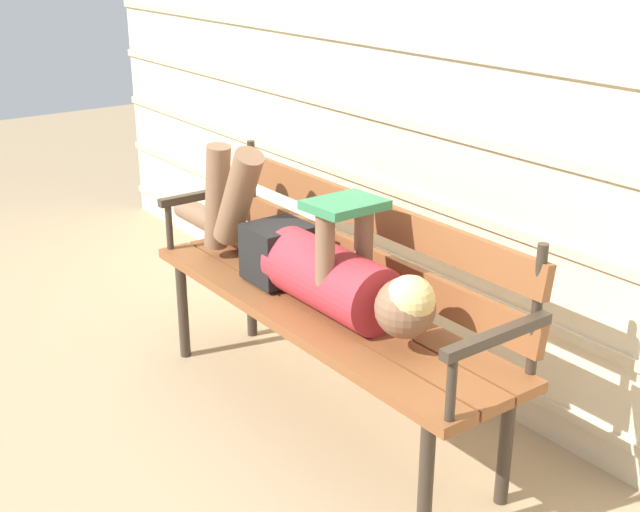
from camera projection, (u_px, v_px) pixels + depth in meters
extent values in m
plane|color=tan|center=(309.00, 422.00, 3.09)|extent=(12.00, 12.00, 0.00)
cube|color=beige|center=(455.00, 52.00, 2.98)|extent=(5.39, 0.06, 2.56)
cube|color=beige|center=(432.00, 342.00, 3.37)|extent=(5.39, 0.02, 0.04)
cube|color=beige|center=(436.00, 277.00, 3.27)|extent=(5.39, 0.02, 0.04)
cube|color=beige|center=(440.00, 207.00, 3.17)|extent=(5.39, 0.02, 0.04)
cube|color=beige|center=(444.00, 132.00, 3.06)|extent=(5.39, 0.02, 0.04)
cube|color=beige|center=(448.00, 53.00, 2.96)|extent=(5.39, 0.02, 0.04)
cube|color=brown|center=(286.00, 319.00, 2.87)|extent=(1.66, 0.13, 0.04)
cube|color=brown|center=(320.00, 309.00, 2.95)|extent=(1.66, 0.13, 0.04)
cube|color=brown|center=(352.00, 299.00, 3.03)|extent=(1.66, 0.13, 0.04)
cube|color=brown|center=(367.00, 261.00, 3.02)|extent=(1.60, 0.05, 0.11)
cube|color=brown|center=(368.00, 213.00, 2.96)|extent=(1.60, 0.05, 0.11)
cylinder|color=#382D23|center=(252.00, 188.00, 3.56)|extent=(0.03, 0.03, 0.41)
cylinder|color=#382D23|center=(537.00, 310.00, 2.42)|extent=(0.03, 0.03, 0.41)
cylinder|color=#382D23|center=(183.00, 310.00, 3.49)|extent=(0.04, 0.04, 0.42)
cylinder|color=#382D23|center=(426.00, 483.00, 2.40)|extent=(0.04, 0.04, 0.42)
cylinder|color=#382D23|center=(251.00, 291.00, 3.68)|extent=(0.04, 0.04, 0.42)
cylinder|color=#382D23|center=(506.00, 444.00, 2.58)|extent=(0.04, 0.04, 0.42)
cube|color=#382D23|center=(204.00, 195.00, 3.48)|extent=(0.04, 0.41, 0.03)
cylinder|color=#382D23|center=(169.00, 226.00, 3.42)|extent=(0.03, 0.03, 0.20)
cube|color=#382D23|center=(498.00, 336.00, 2.27)|extent=(0.04, 0.41, 0.03)
cylinder|color=#382D23|center=(451.00, 387.00, 2.21)|extent=(0.03, 0.03, 0.20)
cylinder|color=#B72D38|center=(330.00, 279.00, 2.86)|extent=(0.52, 0.23, 0.23)
cube|color=black|center=(278.00, 252.00, 3.10)|extent=(0.20, 0.22, 0.21)
sphere|color=brown|center=(405.00, 308.00, 2.57)|extent=(0.19, 0.19, 0.19)
sphere|color=#E0C67A|center=(410.00, 300.00, 2.54)|extent=(0.16, 0.16, 0.16)
cylinder|color=brown|center=(238.00, 197.00, 3.13)|extent=(0.28, 0.11, 0.41)
cylinder|color=brown|center=(217.00, 197.00, 3.26)|extent=(0.15, 0.09, 0.43)
cylinder|color=brown|center=(228.00, 230.00, 3.51)|extent=(0.78, 0.10, 0.10)
cylinder|color=brown|center=(325.00, 253.00, 2.71)|extent=(0.06, 0.06, 0.27)
cylinder|color=brown|center=(364.00, 243.00, 2.80)|extent=(0.06, 0.06, 0.27)
cube|color=#337A4C|center=(345.00, 205.00, 2.70)|extent=(0.20, 0.26, 0.04)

